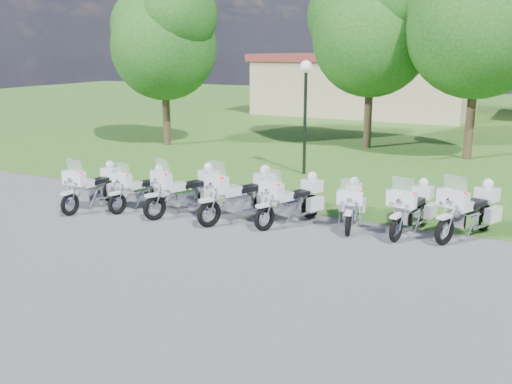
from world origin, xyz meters
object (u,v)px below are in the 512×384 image
at_px(motorcycle_2, 186,189).
at_px(motorcycle_6, 412,207).
at_px(motorcycle_0, 94,186).
at_px(motorcycle_3, 242,194).
at_px(motorcycle_5, 352,204).
at_px(motorcycle_7, 470,209).
at_px(motorcycle_1, 142,187).
at_px(motorcycle_4, 292,199).
at_px(lamp_post, 306,89).

relative_size(motorcycle_2, motorcycle_6, 1.02).
height_order(motorcycle_0, motorcycle_6, motorcycle_6).
relative_size(motorcycle_3, motorcycle_5, 1.15).
height_order(motorcycle_5, motorcycle_7, motorcycle_7).
distance_m(motorcycle_0, motorcycle_7, 10.25).
relative_size(motorcycle_1, motorcycle_4, 0.95).
relative_size(motorcycle_4, motorcycle_5, 1.07).
xyz_separation_m(motorcycle_4, motorcycle_5, (1.45, 0.51, -0.07)).
distance_m(motorcycle_6, lamp_post, 7.52).
xyz_separation_m(motorcycle_4, motorcycle_6, (2.96, 0.70, -0.01)).
height_order(motorcycle_0, motorcycle_2, motorcycle_2).
bearing_deg(motorcycle_0, motorcycle_2, -164.58).
bearing_deg(motorcycle_1, motorcycle_2, -164.01).
height_order(motorcycle_1, motorcycle_7, motorcycle_7).
height_order(motorcycle_1, motorcycle_4, motorcycle_4).
xyz_separation_m(motorcycle_5, lamp_post, (-3.50, 5.24, 2.50)).
relative_size(motorcycle_2, motorcycle_4, 1.05).
relative_size(motorcycle_2, motorcycle_3, 0.98).
relative_size(motorcycle_2, motorcycle_7, 1.01).
bearing_deg(motorcycle_1, motorcycle_7, -157.33).
bearing_deg(lamp_post, motorcycle_1, -110.95).
height_order(motorcycle_4, motorcycle_6, motorcycle_4).
bearing_deg(motorcycle_1, motorcycle_5, -157.13).
relative_size(motorcycle_0, lamp_post, 0.56).
distance_m(motorcycle_6, motorcycle_7, 1.35).
bearing_deg(motorcycle_2, motorcycle_0, 36.97).
xyz_separation_m(motorcycle_3, motorcycle_5, (2.78, 0.83, -0.13)).
distance_m(motorcycle_3, motorcycle_4, 1.37).
distance_m(motorcycle_4, motorcycle_5, 1.54).
height_order(motorcycle_2, motorcycle_3, motorcycle_3).
xyz_separation_m(motorcycle_6, motorcycle_7, (1.32, 0.30, 0.04)).
xyz_separation_m(motorcycle_7, lamp_post, (-6.33, 4.75, 2.40)).
bearing_deg(motorcycle_3, motorcycle_5, -138.77).
distance_m(motorcycle_5, motorcycle_7, 2.87).
bearing_deg(motorcycle_6, motorcycle_7, -158.41).
relative_size(motorcycle_2, motorcycle_5, 1.12).
bearing_deg(motorcycle_0, motorcycle_6, -166.68).
relative_size(motorcycle_0, motorcycle_3, 0.96).
bearing_deg(motorcycle_1, motorcycle_6, -157.75).
xyz_separation_m(motorcycle_0, motorcycle_7, (10.01, 2.19, 0.04)).
height_order(motorcycle_6, motorcycle_7, motorcycle_7).
xyz_separation_m(motorcycle_1, motorcycle_2, (1.48, 0.09, 0.09)).
height_order(motorcycle_3, motorcycle_7, motorcycle_3).
relative_size(motorcycle_3, motorcycle_6, 1.04).
height_order(motorcycle_3, motorcycle_5, motorcycle_3).
bearing_deg(lamp_post, motorcycle_7, -36.89).
relative_size(motorcycle_3, lamp_post, 0.58).
xyz_separation_m(motorcycle_4, motorcycle_7, (4.28, 1.00, 0.03)).
bearing_deg(motorcycle_2, motorcycle_4, -148.10).
bearing_deg(motorcycle_3, motorcycle_6, -141.96).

